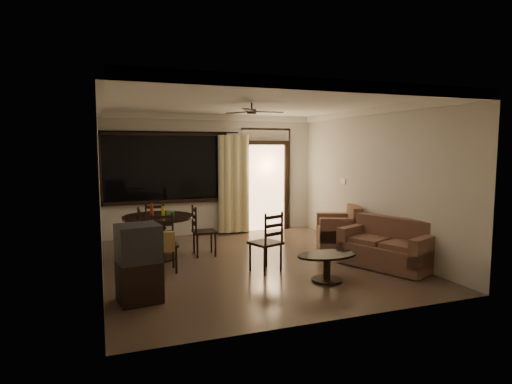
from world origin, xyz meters
name	(u,v)px	position (x,y,z in m)	size (l,w,h in m)	color
ground	(252,262)	(0.00, 0.00, 0.00)	(5.50, 5.50, 0.00)	#7F6651
room_shell	(250,157)	(0.59, 1.77, 1.83)	(5.50, 6.70, 5.50)	beige
dining_table	(158,225)	(-1.52, 0.81, 0.63)	(1.28, 1.28, 1.02)	black
dining_chair_west	(129,246)	(-2.04, 0.83, 0.28)	(0.43, 0.43, 0.95)	black
dining_chair_east	(204,241)	(-0.69, 0.79, 0.28)	(0.43, 0.43, 0.95)	black
dining_chair_south	(164,254)	(-1.54, -0.05, 0.31)	(0.43, 0.49, 0.95)	black
dining_chair_north	(155,235)	(-1.50, 1.59, 0.28)	(0.43, 0.43, 0.95)	black
tv_cabinet	(139,263)	(-2.05, -1.31, 0.52)	(0.61, 0.56, 1.03)	black
sofa	(388,248)	(2.10, -1.06, 0.32)	(1.32, 1.70, 0.80)	#41221E
armchair	(341,231)	(2.10, 0.45, 0.35)	(1.09, 1.09, 0.84)	#41221E
coffee_table	(327,263)	(0.72, -1.40, 0.28)	(0.96, 0.58, 0.42)	black
side_chair	(266,254)	(0.03, -0.61, 0.30)	(0.57, 0.57, 1.00)	black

